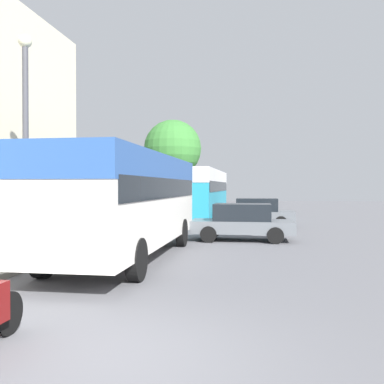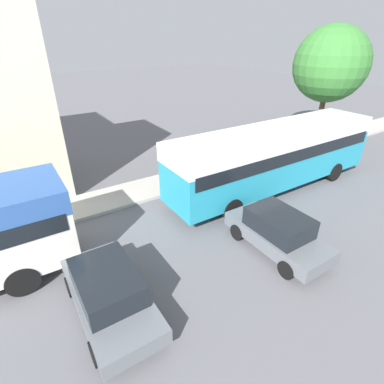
{
  "view_description": "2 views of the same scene",
  "coord_description": "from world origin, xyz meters",
  "px_view_note": "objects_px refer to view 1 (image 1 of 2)",
  "views": [
    {
      "loc": [
        1.89,
        -5.02,
        2.18
      ],
      "look_at": [
        -1.02,
        13.5,
        1.93
      ],
      "focal_mm": 40.0,
      "sensor_mm": 36.0,
      "label": 1
    },
    {
      "loc": [
        7.56,
        10.93,
        7.16
      ],
      "look_at": [
        -1.81,
        16.95,
        1.19
      ],
      "focal_mm": 28.0,
      "sensor_mm": 36.0,
      "label": 2
    }
  ],
  "objects_px": {
    "bus_following": "(200,188)",
    "car_crossing": "(242,221)",
    "pedestrian_walking_away": "(147,203)",
    "car_far_curb": "(257,212)",
    "bus_lead": "(127,192)"
  },
  "relations": [
    {
      "from": "bus_following",
      "to": "car_crossing",
      "type": "xyz_separation_m",
      "value": [
        3.06,
        -9.56,
        -1.29
      ]
    },
    {
      "from": "bus_following",
      "to": "pedestrian_walking_away",
      "type": "bearing_deg",
      "value": 154.52
    },
    {
      "from": "bus_following",
      "to": "car_far_curb",
      "type": "bearing_deg",
      "value": -43.88
    },
    {
      "from": "bus_following",
      "to": "bus_lead",
      "type": "bearing_deg",
      "value": -90.82
    },
    {
      "from": "bus_lead",
      "to": "bus_following",
      "type": "distance_m",
      "value": 14.46
    },
    {
      "from": "bus_lead",
      "to": "bus_following",
      "type": "xyz_separation_m",
      "value": [
        0.21,
        14.46,
        0.05
      ]
    },
    {
      "from": "bus_lead",
      "to": "car_far_curb",
      "type": "height_order",
      "value": "bus_lead"
    },
    {
      "from": "bus_lead",
      "to": "pedestrian_walking_away",
      "type": "bearing_deg",
      "value": 102.83
    },
    {
      "from": "bus_following",
      "to": "car_far_curb",
      "type": "xyz_separation_m",
      "value": [
        3.61,
        -3.47,
        -1.27
      ]
    },
    {
      "from": "bus_following",
      "to": "car_far_curb",
      "type": "height_order",
      "value": "bus_following"
    },
    {
      "from": "bus_lead",
      "to": "car_far_curb",
      "type": "xyz_separation_m",
      "value": [
        3.82,
        10.99,
        -1.23
      ]
    },
    {
      "from": "car_crossing",
      "to": "car_far_curb",
      "type": "bearing_deg",
      "value": 174.78
    },
    {
      "from": "pedestrian_walking_away",
      "to": "bus_lead",
      "type": "bearing_deg",
      "value": -77.17
    },
    {
      "from": "car_crossing",
      "to": "car_far_curb",
      "type": "relative_size",
      "value": 1.03
    },
    {
      "from": "car_crossing",
      "to": "pedestrian_walking_away",
      "type": "height_order",
      "value": "pedestrian_walking_away"
    }
  ]
}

